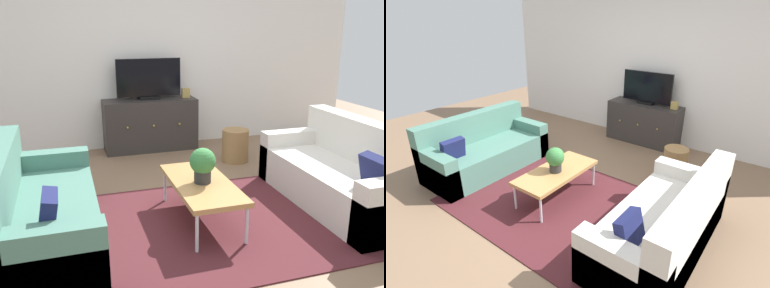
% 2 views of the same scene
% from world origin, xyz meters
% --- Properties ---
extents(ground_plane, '(10.00, 10.00, 0.00)m').
position_xyz_m(ground_plane, '(0.00, 0.00, 0.00)').
color(ground_plane, '#84664C').
extents(wall_back, '(6.40, 0.12, 2.70)m').
position_xyz_m(wall_back, '(0.00, 2.55, 1.35)').
color(wall_back, white).
rests_on(wall_back, ground_plane).
extents(area_rug, '(2.50, 1.90, 0.01)m').
position_xyz_m(area_rug, '(0.00, -0.15, 0.01)').
color(area_rug, '#4C1E23').
rests_on(area_rug, ground_plane).
extents(couch_left_side, '(0.80, 1.76, 0.81)m').
position_xyz_m(couch_left_side, '(-1.43, -0.10, 0.27)').
color(couch_left_side, '#4C7A6B').
rests_on(couch_left_side, ground_plane).
extents(couch_right_side, '(0.80, 1.76, 0.81)m').
position_xyz_m(couch_right_side, '(1.43, -0.10, 0.27)').
color(couch_right_side, silver).
rests_on(couch_right_side, ground_plane).
extents(coffee_table, '(0.50, 1.09, 0.38)m').
position_xyz_m(coffee_table, '(-0.04, -0.05, 0.35)').
color(coffee_table, '#B7844C').
rests_on(coffee_table, ground_plane).
extents(potted_plant, '(0.23, 0.23, 0.31)m').
position_xyz_m(potted_plant, '(-0.03, -0.07, 0.55)').
color(potted_plant, '#2D2D2D').
rests_on(potted_plant, coffee_table).
extents(tv_console, '(1.27, 0.47, 0.71)m').
position_xyz_m(tv_console, '(0.00, 2.27, 0.36)').
color(tv_console, '#332D2B').
rests_on(tv_console, ground_plane).
extents(flat_screen_tv, '(0.88, 0.16, 0.55)m').
position_xyz_m(flat_screen_tv, '(0.00, 2.29, 0.98)').
color(flat_screen_tv, black).
rests_on(flat_screen_tv, tv_console).
extents(mantel_clock, '(0.11, 0.07, 0.13)m').
position_xyz_m(mantel_clock, '(0.52, 2.27, 0.78)').
color(mantel_clock, tan).
rests_on(mantel_clock, tv_console).
extents(wicker_basket, '(0.34, 0.34, 0.41)m').
position_xyz_m(wicker_basket, '(0.93, 1.42, 0.21)').
color(wicker_basket, '#9E7547').
rests_on(wicker_basket, ground_plane).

